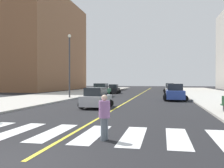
% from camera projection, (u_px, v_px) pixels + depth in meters
% --- Properties ---
extents(ground_plane, '(220.00, 220.00, 0.00)m').
position_uv_depth(ground_plane, '(23.00, 162.00, 7.17)').
color(ground_plane, black).
extents(sidewalk_kerb_west, '(10.00, 120.00, 0.15)m').
position_uv_depth(sidewalk_kerb_west, '(22.00, 100.00, 29.19)').
color(sidewalk_kerb_west, '#B2ADA3').
rests_on(sidewalk_kerb_west, ground).
extents(crosswalk_paint, '(13.50, 4.00, 0.01)m').
position_uv_depth(crosswalk_paint, '(73.00, 133.00, 11.09)').
color(crosswalk_paint, silver).
rests_on(crosswalk_paint, ground).
extents(lane_divider_paint, '(0.16, 80.00, 0.01)m').
position_uv_depth(lane_divider_paint, '(141.00, 94.00, 46.37)').
color(lane_divider_paint, yellow).
rests_on(lane_divider_paint, ground).
extents(low_rise_brick_west, '(16.00, 32.00, 23.76)m').
position_uv_depth(low_rise_brick_west, '(39.00, 45.00, 66.17)').
color(low_rise_brick_west, brown).
rests_on(low_rise_brick_west, ground).
extents(car_silver_nearest, '(2.57, 4.00, 1.75)m').
position_uv_depth(car_silver_nearest, '(96.00, 98.00, 21.67)').
color(car_silver_nearest, '#B7B7BC').
rests_on(car_silver_nearest, ground).
extents(car_green_second, '(2.78, 4.43, 1.98)m').
position_uv_depth(car_green_second, '(101.00, 90.00, 36.93)').
color(car_green_second, '#236B42').
rests_on(car_green_second, ground).
extents(car_white_third, '(2.41, 3.84, 1.71)m').
position_uv_depth(car_white_third, '(170.00, 89.00, 45.71)').
color(car_white_third, silver).
rests_on(car_white_third, ground).
extents(car_gray_fourth, '(2.65, 4.21, 1.87)m').
position_uv_depth(car_gray_fourth, '(170.00, 88.00, 52.68)').
color(car_gray_fourth, slate).
rests_on(car_gray_fourth, ground).
extents(car_black_fifth, '(2.44, 3.86, 1.71)m').
position_uv_depth(car_black_fifth, '(114.00, 89.00, 46.72)').
color(car_black_fifth, black).
rests_on(car_black_fifth, ground).
extents(car_blue_sixth, '(2.80, 4.48, 2.00)m').
position_uv_depth(car_blue_sixth, '(175.00, 93.00, 29.74)').
color(car_blue_sixth, '#2D479E').
rests_on(car_blue_sixth, ground).
extents(pedestrian_crossing, '(0.44, 0.44, 1.78)m').
position_uv_depth(pedestrian_crossing, '(104.00, 115.00, 9.78)').
color(pedestrian_crossing, slate).
rests_on(pedestrian_crossing, ground).
extents(street_lamp, '(0.44, 0.44, 8.33)m').
position_uv_depth(street_lamp, '(69.00, 61.00, 33.15)').
color(street_lamp, '#38383D').
rests_on(street_lamp, sidewalk_kerb_west).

